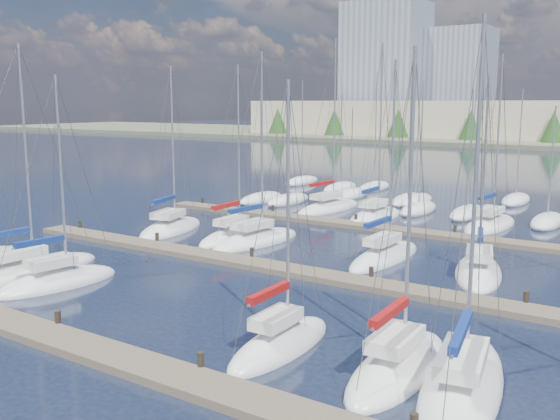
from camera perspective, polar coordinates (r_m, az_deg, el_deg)
The scene contains 19 objects.
ground at distance 75.76m, azimuth 19.68°, elevation 1.96°, with size 400.00×400.00×0.00m, color #1C2439.
dock_near at distance 25.23m, azimuth -15.65°, elevation -12.58°, with size 44.00×1.93×1.10m.
dock_mid at distance 35.39m, azimuth 1.82°, elevation -5.68°, with size 44.00×1.93×1.10m.
dock_far at distance 47.54m, azimuth 10.77°, elevation -1.83°, with size 44.00×1.93×1.10m.
sailboat_f at distance 22.66m, azimuth 16.32°, elevation -15.20°, with size 4.17×9.54×13.13m.
sailboat_j at distance 43.29m, azimuth -2.20°, elevation -2.77°, with size 3.69×8.40×13.69m.
sailboat_e at distance 23.61m, azimuth 10.72°, elevation -13.89°, with size 2.74×7.68×12.24m.
sailboat_n at distance 56.51m, azimuth 4.47°, elevation 0.20°, with size 3.46×9.10×15.86m.
sailboat_p at distance 51.30m, azimuth 18.64°, elevation -1.29°, with size 3.31×8.41×13.95m.
sailboat_b at distance 38.14m, azimuth -22.62°, elevation -5.28°, with size 3.36×10.04×13.50m.
sailboat_k at distance 39.25m, azimuth 9.55°, elevation -4.20°, with size 2.46×8.46×12.87m.
sailboat_d at distance 25.15m, azimuth 0.03°, elevation -12.17°, with size 2.23×6.67×11.20m.
sailboat_c at distance 35.43m, azimuth -19.67°, elevation -6.20°, with size 3.50×7.17×11.75m.
sailboat_h at distance 47.98m, azimuth -9.94°, elevation -1.66°, with size 4.68×8.16×12.98m.
sailboat_l at distance 36.97m, azimuth 17.67°, elevation -5.43°, with size 4.54×8.14×11.89m.
sailboat_o at distance 52.88m, azimuth 8.68°, elevation -0.55°, with size 3.27×8.24×15.13m.
sailboat_i at distance 44.76m, azimuth -4.19°, elevation -2.35°, with size 2.53×7.90×12.93m.
distant_boats at distance 61.67m, azimuth 12.06°, elevation 0.92°, with size 36.93×20.75×13.30m.
shoreline at distance 165.73m, azimuth 23.04°, elevation 8.30°, with size 400.00×60.00×38.00m.
Camera 1 is at (17.96, -12.97, 9.61)m, focal length 40.00 mm.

